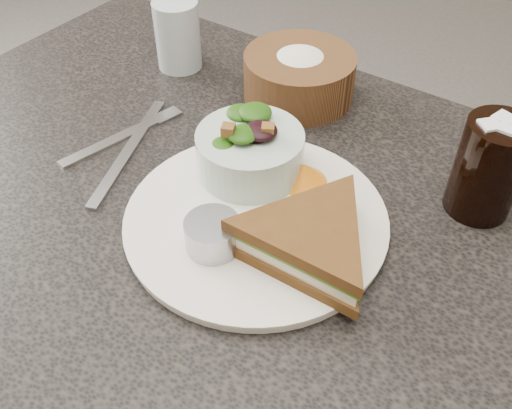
{
  "coord_description": "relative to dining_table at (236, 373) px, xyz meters",
  "views": [
    {
      "loc": [
        0.29,
        -0.37,
        1.2
      ],
      "look_at": [
        0.04,
        -0.01,
        0.78
      ],
      "focal_mm": 40.0,
      "sensor_mm": 36.0,
      "label": 1
    }
  ],
  "objects": [
    {
      "name": "knife",
      "position": [
        -0.16,
        0.01,
        0.38
      ],
      "size": [
        0.09,
        0.21,
        0.0
      ],
      "primitive_type": "cube",
      "rotation": [
        0.0,
        0.0,
        0.36
      ],
      "color": "#A6A9AF",
      "rests_on": "dining_table"
    },
    {
      "name": "fork",
      "position": [
        -0.19,
        0.01,
        0.38
      ],
      "size": [
        0.05,
        0.16,
        0.0
      ],
      "primitive_type": "cube",
      "rotation": [
        0.0,
        0.0,
        -0.23
      ],
      "color": "#AEAEB1",
      "rests_on": "dining_table"
    },
    {
      "name": "orange_wedge",
      "position": [
        0.06,
        0.07,
        0.4
      ],
      "size": [
        0.07,
        0.07,
        0.03
      ],
      "primitive_type": "cone",
      "rotation": [
        0.0,
        0.0,
        0.25
      ],
      "color": "orange",
      "rests_on": "dinner_plate"
    },
    {
      "name": "dining_table",
      "position": [
        0.0,
        0.0,
        0.0
      ],
      "size": [
        1.0,
        0.7,
        0.75
      ],
      "primitive_type": "cube",
      "color": "black",
      "rests_on": "floor"
    },
    {
      "name": "dressing_ramekin",
      "position": [
        0.03,
        -0.07,
        0.4
      ],
      "size": [
        0.07,
        0.07,
        0.03
      ],
      "primitive_type": "cylinder",
      "rotation": [
        0.0,
        0.0,
        0.27
      ],
      "color": "#9C9FA6",
      "rests_on": "dinner_plate"
    },
    {
      "name": "water_glass",
      "position": [
        -0.24,
        0.21,
        0.43
      ],
      "size": [
        0.08,
        0.08,
        0.1
      ],
      "primitive_type": "cylinder",
      "rotation": [
        0.0,
        0.0,
        -0.14
      ],
      "color": "#AFBFC4",
      "rests_on": "dining_table"
    },
    {
      "name": "bread_basket",
      "position": [
        -0.05,
        0.24,
        0.42
      ],
      "size": [
        0.16,
        0.16,
        0.09
      ],
      "primitive_type": null,
      "rotation": [
        0.0,
        0.0,
        0.05
      ],
      "color": "brown",
      "rests_on": "dining_table"
    },
    {
      "name": "dinner_plate",
      "position": [
        0.04,
        -0.01,
        0.38
      ],
      "size": [
        0.28,
        0.28,
        0.01
      ],
      "primitive_type": "cylinder",
      "color": "silver",
      "rests_on": "dining_table"
    },
    {
      "name": "salad_bowl",
      "position": [
        -0.01,
        0.05,
        0.42
      ],
      "size": [
        0.15,
        0.15,
        0.07
      ],
      "primitive_type": null,
      "rotation": [
        0.0,
        0.0,
        -0.2
      ],
      "color": "#ACC4B6",
      "rests_on": "dinner_plate"
    },
    {
      "name": "cola_glass",
      "position": [
        0.23,
        0.16,
        0.44
      ],
      "size": [
        0.08,
        0.08,
        0.13
      ],
      "primitive_type": null,
      "rotation": [
        0.0,
        0.0,
        -0.18
      ],
      "color": "black",
      "rests_on": "dining_table"
    },
    {
      "name": "sandwich",
      "position": [
        0.12,
        -0.02,
        0.41
      ],
      "size": [
        0.18,
        0.18,
        0.05
      ],
      "primitive_type": null,
      "rotation": [
        0.0,
        0.0,
        0.02
      ],
      "color": "#513016",
      "rests_on": "dinner_plate"
    }
  ]
}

